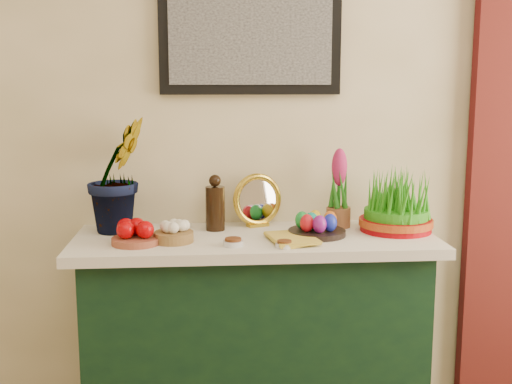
{
  "coord_description": "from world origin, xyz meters",
  "views": [
    {
      "loc": [
        -0.33,
        -0.43,
        1.48
      ],
      "look_at": [
        -0.13,
        1.95,
        1.07
      ],
      "focal_mm": 45.0,
      "sensor_mm": 36.0,
      "label": 1
    }
  ],
  "objects_px": {
    "wheatgrass_sabzeh": "(396,205)",
    "hyacinth_green": "(117,156)",
    "mirror": "(257,201)",
    "sideboard": "(255,348)",
    "book": "(271,239)"
  },
  "relations": [
    {
      "from": "mirror",
      "to": "book",
      "type": "relative_size",
      "value": 1.03
    },
    {
      "from": "mirror",
      "to": "hyacinth_green",
      "type": "bearing_deg",
      "value": -174.3
    },
    {
      "from": "sideboard",
      "to": "hyacinth_green",
      "type": "bearing_deg",
      "value": 167.85
    },
    {
      "from": "hyacinth_green",
      "to": "mirror",
      "type": "height_order",
      "value": "hyacinth_green"
    },
    {
      "from": "book",
      "to": "wheatgrass_sabzeh",
      "type": "xyz_separation_m",
      "value": [
        0.52,
        0.16,
        0.09
      ]
    },
    {
      "from": "wheatgrass_sabzeh",
      "to": "mirror",
      "type": "bearing_deg",
      "value": 165.45
    },
    {
      "from": "sideboard",
      "to": "wheatgrass_sabzeh",
      "type": "relative_size",
      "value": 4.41
    },
    {
      "from": "hyacinth_green",
      "to": "book",
      "type": "relative_size",
      "value": 2.82
    },
    {
      "from": "mirror",
      "to": "sideboard",
      "type": "bearing_deg",
      "value": -97.96
    },
    {
      "from": "hyacinth_green",
      "to": "book",
      "type": "distance_m",
      "value": 0.7
    },
    {
      "from": "wheatgrass_sabzeh",
      "to": "hyacinth_green",
      "type": "bearing_deg",
      "value": 175.55
    },
    {
      "from": "sideboard",
      "to": "mirror",
      "type": "relative_size",
      "value": 5.85
    },
    {
      "from": "sideboard",
      "to": "wheatgrass_sabzeh",
      "type": "bearing_deg",
      "value": 2.92
    },
    {
      "from": "book",
      "to": "wheatgrass_sabzeh",
      "type": "relative_size",
      "value": 0.73
    },
    {
      "from": "hyacinth_green",
      "to": "mirror",
      "type": "bearing_deg",
      "value": -38.18
    }
  ]
}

